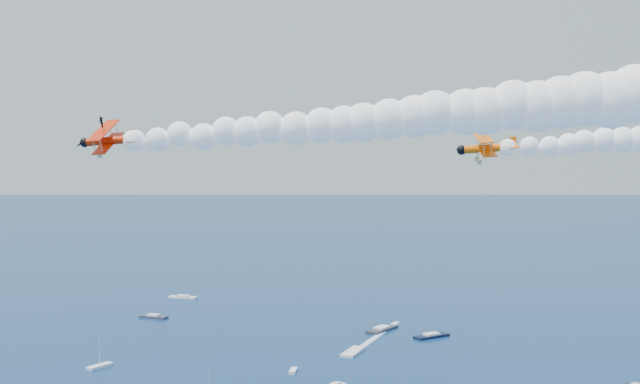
# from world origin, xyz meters

# --- Properties ---
(biplane_lead) EXTENTS (9.77, 11.20, 7.88)m
(biplane_lead) POSITION_xyz_m (18.95, 33.78, 55.69)
(biplane_lead) COLOR #FF6605
(biplane_trail) EXTENTS (7.62, 9.17, 7.30)m
(biplane_trail) POSITION_xyz_m (-23.50, 2.13, 56.53)
(biplane_trail) COLOR red
(smoke_trail_trail) EXTENTS (72.52, 17.88, 12.49)m
(smoke_trail_trail) POSITION_xyz_m (11.89, 4.97, 59.28)
(smoke_trail_trail) COLOR white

